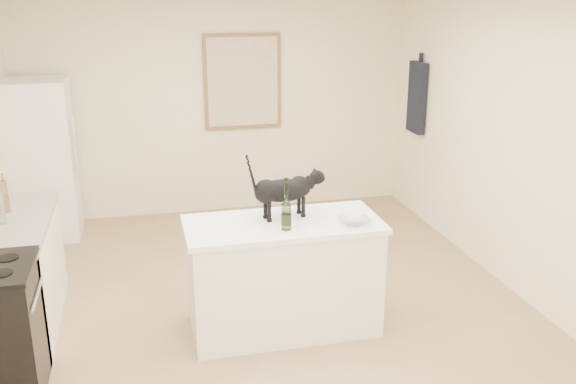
{
  "coord_description": "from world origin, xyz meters",
  "views": [
    {
      "loc": [
        -0.92,
        -4.6,
        2.61
      ],
      "look_at": [
        0.15,
        -0.15,
        1.12
      ],
      "focal_mm": 39.61,
      "sensor_mm": 36.0,
      "label": 1
    }
  ],
  "objects_px": {
    "fridge": "(41,160)",
    "wine_bottle": "(286,207)",
    "glass_bowl": "(354,221)",
    "black_cat": "(283,193)"
  },
  "relations": [
    {
      "from": "wine_bottle",
      "to": "fridge",
      "type": "bearing_deg",
      "value": 126.94
    },
    {
      "from": "wine_bottle",
      "to": "glass_bowl",
      "type": "distance_m",
      "value": 0.54
    },
    {
      "from": "fridge",
      "to": "wine_bottle",
      "type": "relative_size",
      "value": 4.89
    },
    {
      "from": "black_cat",
      "to": "wine_bottle",
      "type": "relative_size",
      "value": 1.63
    },
    {
      "from": "fridge",
      "to": "black_cat",
      "type": "bearing_deg",
      "value": -49.86
    },
    {
      "from": "fridge",
      "to": "wine_bottle",
      "type": "xyz_separation_m",
      "value": [
        2.04,
        -2.71,
        0.22
      ]
    },
    {
      "from": "wine_bottle",
      "to": "glass_bowl",
      "type": "relative_size",
      "value": 1.51
    },
    {
      "from": "fridge",
      "to": "wine_bottle",
      "type": "bearing_deg",
      "value": -53.06
    },
    {
      "from": "wine_bottle",
      "to": "glass_bowl",
      "type": "bearing_deg",
      "value": -2.55
    },
    {
      "from": "fridge",
      "to": "glass_bowl",
      "type": "xyz_separation_m",
      "value": [
        2.55,
        -2.73,
        0.08
      ]
    }
  ]
}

